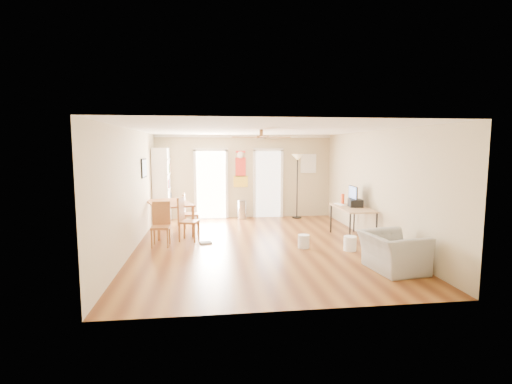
{
  "coord_description": "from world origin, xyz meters",
  "views": [
    {
      "loc": [
        -1.12,
        -8.32,
        2.21
      ],
      "look_at": [
        0.0,
        0.6,
        1.15
      ],
      "focal_mm": 26.52,
      "sensor_mm": 36.0,
      "label": 1
    }
  ],
  "objects": [
    {
      "name": "armchair",
      "position": [
        2.15,
        -2.06,
        0.34
      ],
      "size": [
        1.05,
        1.16,
        0.68
      ],
      "primitive_type": "imported",
      "rotation": [
        0.0,
        0.0,
        1.7
      ],
      "color": "#979792",
      "rests_on": "floor"
    },
    {
      "name": "framed_poster",
      "position": [
        -2.73,
        1.4,
        1.7
      ],
      "size": [
        0.04,
        0.66,
        0.48
      ],
      "primitive_type": "cube",
      "color": "black",
      "rests_on": "wall_left"
    },
    {
      "name": "wall_right",
      "position": [
        2.75,
        0.0,
        1.3
      ],
      "size": [
        0.04,
        7.0,
        2.6
      ],
      "primitive_type": null,
      "color": "beige",
      "rests_on": "floor"
    },
    {
      "name": "bathroom_doorway",
      "position": [
        0.75,
        3.48,
        1.05
      ],
      "size": [
        0.8,
        0.1,
        2.1
      ],
      "primitive_type": null,
      "color": "white",
      "rests_on": "wall_back"
    },
    {
      "name": "trash_can",
      "position": [
        -0.12,
        3.18,
        0.3
      ],
      "size": [
        0.33,
        0.33,
        0.6
      ],
      "primitive_type": "cylinder",
      "rotation": [
        0.0,
        0.0,
        0.22
      ],
      "color": "#B3B3B5",
      "rests_on": "floor"
    },
    {
      "name": "printer",
      "position": [
        2.45,
        0.48,
        0.85
      ],
      "size": [
        0.36,
        0.4,
        0.18
      ],
      "primitive_type": "cube",
      "rotation": [
        0.0,
        0.0,
        -0.14
      ],
      "color": "black",
      "rests_on": "computer_desk"
    },
    {
      "name": "ceiling",
      "position": [
        0.0,
        0.0,
        2.6
      ],
      "size": [
        5.5,
        7.0,
        0.0
      ],
      "primitive_type": null,
      "color": "silver",
      "rests_on": "floor"
    },
    {
      "name": "ac_grille",
      "position": [
        2.05,
        3.47,
        1.7
      ],
      "size": [
        0.5,
        0.04,
        0.6
      ],
      "primitive_type": "cube",
      "color": "white",
      "rests_on": "wall_back"
    },
    {
      "name": "keyboard",
      "position": [
        2.2,
        0.89,
        0.77
      ],
      "size": [
        0.2,
        0.43,
        0.02
      ],
      "primitive_type": "cube",
      "rotation": [
        0.0,
        0.0,
        0.16
      ],
      "color": "white",
      "rests_on": "computer_desk"
    },
    {
      "name": "floor",
      "position": [
        0.0,
        0.0,
        0.0
      ],
      "size": [
        7.0,
        7.0,
        0.0
      ],
      "primitive_type": "plane",
      "color": "brown",
      "rests_on": "ground"
    },
    {
      "name": "crown_molding",
      "position": [
        0.0,
        0.0,
        2.56
      ],
      "size": [
        5.5,
        7.0,
        0.08
      ],
      "primitive_type": null,
      "color": "white",
      "rests_on": "wall_back"
    },
    {
      "name": "wall_back",
      "position": [
        0.0,
        3.5,
        1.3
      ],
      "size": [
        5.5,
        0.04,
        2.6
      ],
      "primitive_type": null,
      "color": "beige",
      "rests_on": "floor"
    },
    {
      "name": "dining_chair_right_a",
      "position": [
        -1.6,
        1.75,
        0.5
      ],
      "size": [
        0.41,
        0.41,
        0.99
      ],
      "primitive_type": null,
      "rotation": [
        0.0,
        0.0,
        1.56
      ],
      "color": "#9B5B32",
      "rests_on": "floor"
    },
    {
      "name": "imac",
      "position": [
        2.47,
        0.7,
        1.01
      ],
      "size": [
        0.08,
        0.53,
        0.49
      ],
      "primitive_type": null,
      "rotation": [
        0.0,
        0.0,
        -0.02
      ],
      "color": "black",
      "rests_on": "computer_desk"
    },
    {
      "name": "bookshelf",
      "position": [
        -2.51,
        3.16,
        1.1
      ],
      "size": [
        0.62,
        1.06,
        2.2
      ],
      "primitive_type": null,
      "rotation": [
        0.0,
        0.0,
        -0.2
      ],
      "color": "white",
      "rests_on": "floor"
    },
    {
      "name": "dining_chair_right_b",
      "position": [
        -1.6,
        0.65,
        0.52
      ],
      "size": [
        0.52,
        0.52,
        1.03
      ],
      "primitive_type": null,
      "rotation": [
        0.0,
        0.0,
        1.31
      ],
      "color": "#975730",
      "rests_on": "floor"
    },
    {
      "name": "kitchen_doorway",
      "position": [
        -1.05,
        3.48,
        1.05
      ],
      "size": [
        0.9,
        0.1,
        2.1
      ],
      "primitive_type": null,
      "color": "white",
      "rests_on": "wall_back"
    },
    {
      "name": "dining_table",
      "position": [
        -2.15,
        1.57,
        0.4
      ],
      "size": [
        1.41,
        1.82,
        0.8
      ],
      "primitive_type": null,
      "rotation": [
        0.0,
        0.0,
        0.32
      ],
      "color": "#9E5932",
      "rests_on": "floor"
    },
    {
      "name": "floor_cloth",
      "position": [
        -1.21,
        0.3,
        0.02
      ],
      "size": [
        0.31,
        0.27,
        0.04
      ],
      "primitive_type": "cube",
      "rotation": [
        0.0,
        0.0,
        0.26
      ],
      "color": "gray",
      "rests_on": "floor"
    },
    {
      "name": "wastebasket_b",
      "position": [
        1.88,
        -0.69,
        0.16
      ],
      "size": [
        0.31,
        0.31,
        0.31
      ],
      "primitive_type": "cylinder",
      "rotation": [
        0.0,
        0.0,
        0.13
      ],
      "color": "white",
      "rests_on": "floor"
    },
    {
      "name": "wall_front",
      "position": [
        0.0,
        -3.5,
        1.3
      ],
      "size": [
        5.5,
        0.04,
        2.6
      ],
      "primitive_type": null,
      "color": "beige",
      "rests_on": "floor"
    },
    {
      "name": "wall_decal",
      "position": [
        -0.13,
        3.48,
        1.55
      ],
      "size": [
        0.46,
        0.03,
        1.1
      ],
      "primitive_type": "cube",
      "color": "red",
      "rests_on": "wall_back"
    },
    {
      "name": "computer_desk",
      "position": [
        2.35,
        0.39,
        0.38
      ],
      "size": [
        0.71,
        1.42,
        0.76
      ],
      "primitive_type": null,
      "color": "tan",
      "rests_on": "floor"
    },
    {
      "name": "dining_chair_near",
      "position": [
        -2.21,
        0.18,
        0.49
      ],
      "size": [
        0.42,
        0.42,
        0.99
      ],
      "primitive_type": null,
      "rotation": [
        0.0,
        0.0,
        -0.02
      ],
      "color": "#A16334",
      "rests_on": "floor"
    },
    {
      "name": "torchiere_lamp",
      "position": [
        1.63,
        3.19,
        1.0
      ],
      "size": [
        0.44,
        0.44,
        2.01
      ],
      "primitive_type": null,
      "rotation": [
        0.0,
        0.0,
        0.19
      ],
      "color": "black",
      "rests_on": "floor"
    },
    {
      "name": "wastebasket_a",
      "position": [
        0.95,
        -0.34,
        0.15
      ],
      "size": [
        0.3,
        0.3,
        0.29
      ],
      "primitive_type": "cylinder",
      "rotation": [
        0.0,
        0.0,
        -0.21
      ],
      "color": "silver",
      "rests_on": "floor"
    },
    {
      "name": "orange_bottle",
      "position": [
        2.3,
        0.97,
        0.89
      ],
      "size": [
        0.11,
        0.11,
        0.26
      ],
      "primitive_type": "cylinder",
      "rotation": [
        0.0,
        0.0,
        0.27
      ],
      "color": "#F24515",
      "rests_on": "computer_desk"
    },
    {
      "name": "wall_left",
      "position": [
        -2.75,
        0.0,
        1.3
      ],
      "size": [
        0.04,
        7.0,
        2.6
      ],
      "primitive_type": null,
      "color": "beige",
      "rests_on": "floor"
    },
    {
      "name": "ceiling_fan",
      "position": [
        0.0,
        -0.3,
        2.43
      ],
      "size": [
        1.24,
        1.24,
        0.2
      ],
      "primitive_type": null,
      "color": "#593819",
      "rests_on": "ceiling"
    }
  ]
}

